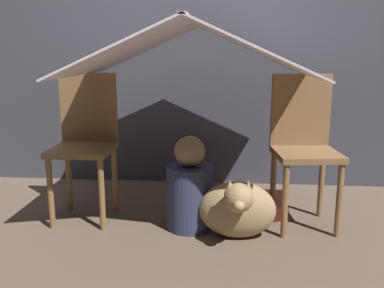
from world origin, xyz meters
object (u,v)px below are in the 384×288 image
at_px(chair_left, 85,139).
at_px(chair_right, 304,143).
at_px(dog, 238,208).
at_px(person_front, 190,190).

relative_size(chair_left, chair_right, 1.00).
bearing_deg(chair_right, dog, -151.39).
distance_m(chair_right, dog, 0.59).
bearing_deg(chair_left, chair_right, -0.64).
bearing_deg(chair_right, person_front, -174.66).
bearing_deg(person_front, chair_left, 167.91).
bearing_deg(dog, person_front, 154.36).
relative_size(person_front, dog, 1.29).
xyz_separation_m(chair_left, dog, (0.97, -0.28, -0.33)).
distance_m(chair_right, person_front, 0.75).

